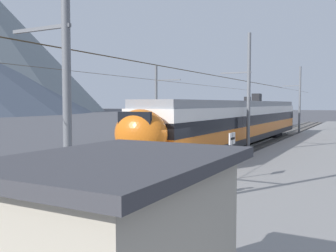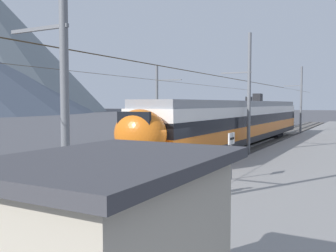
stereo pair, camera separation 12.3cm
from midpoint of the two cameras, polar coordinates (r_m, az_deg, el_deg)
name	(u,v)px [view 2 (the right image)]	position (r m, az deg, el deg)	size (l,w,h in m)	color
ground_plane	(174,182)	(17.63, 1.11, -8.52)	(400.00, 400.00, 0.00)	#4C4C51
platform_slab	(273,189)	(16.07, 15.87, -9.22)	(120.00, 6.89, 0.34)	gray
track_near	(151,178)	(18.20, -2.33, -7.93)	(120.00, 3.00, 0.28)	#5B5651
track_far	(68,169)	(21.37, -14.76, -6.33)	(120.00, 3.00, 0.28)	#5B5651
train_near_platform	(240,121)	(30.56, 11.05, 0.71)	(31.14, 2.87, 4.27)	#2D2D30
train_far_track	(235,115)	(46.31, 10.28, 1.64)	(34.35, 2.99, 4.27)	#2D2D30
catenary_mast_west	(61,84)	(10.68, -15.60, 6.16)	(40.94, 2.16, 8.10)	slate
catenary_mast_mid	(247,94)	(26.16, 12.08, 4.83)	(40.94, 2.16, 8.40)	slate
catenary_mast_east	(300,99)	(47.03, 19.47, 3.84)	(40.94, 2.16, 7.98)	slate
catenary_mast_far_side	(159,102)	(33.28, -1.32, 3.61)	(40.94, 2.56, 7.05)	slate
platform_sign	(231,145)	(16.55, 9.80, -2.89)	(0.70, 0.08, 2.05)	#59595B
passenger_walking	(195,171)	(13.35, 4.32, -6.80)	(0.53, 0.22, 1.69)	#383842
handbag_beside_passenger	(199,187)	(14.55, 5.05, -9.14)	(0.32, 0.18, 0.42)	maroon
potted_plant_platform_edge	(191,179)	(14.15, 3.73, -7.97)	(0.73, 0.73, 0.93)	brown
platform_shelter	(113,251)	(5.33, -7.65, -18.33)	(3.57, 2.59, 2.64)	#B7AD99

